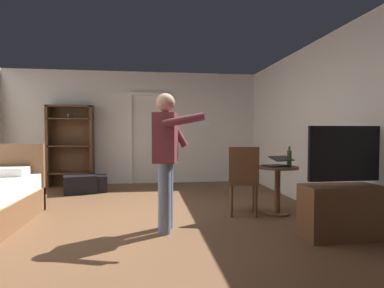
# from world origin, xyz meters

# --- Properties ---
(ground_plane) EXTENTS (7.43, 7.43, 0.00)m
(ground_plane) POSITION_xyz_m (0.00, 0.00, 0.00)
(ground_plane) COLOR brown
(wall_back) EXTENTS (6.01, 0.12, 2.61)m
(wall_back) POSITION_xyz_m (0.00, 3.44, 1.30)
(wall_back) COLOR silver
(wall_back) RESTS_ON ground_plane
(wall_right) EXTENTS (0.12, 6.99, 2.61)m
(wall_right) POSITION_xyz_m (2.94, 0.00, 1.30)
(wall_right) COLOR silver
(wall_right) RESTS_ON ground_plane
(doorway_frame) EXTENTS (0.93, 0.08, 2.13)m
(doorway_frame) POSITION_xyz_m (0.33, 3.36, 1.22)
(doorway_frame) COLOR white
(doorway_frame) RESTS_ON ground_plane
(bookshelf) EXTENTS (0.98, 0.32, 1.79)m
(bookshelf) POSITION_xyz_m (-1.39, 3.21, 0.97)
(bookshelf) COLOR #4C331E
(bookshelf) RESTS_ON ground_plane
(tv_flatscreen) EXTENTS (1.12, 0.40, 1.26)m
(tv_flatscreen) POSITION_xyz_m (2.58, -0.89, 0.38)
(tv_flatscreen) COLOR brown
(tv_flatscreen) RESTS_ON ground_plane
(side_table) EXTENTS (0.60, 0.60, 0.70)m
(side_table) POSITION_xyz_m (2.17, 0.21, 0.47)
(side_table) COLOR brown
(side_table) RESTS_ON ground_plane
(laptop) EXTENTS (0.40, 0.41, 0.16)m
(laptop) POSITION_xyz_m (2.15, 0.17, 0.75)
(laptop) COLOR black
(laptop) RESTS_ON side_table
(bottle_on_table) EXTENTS (0.06, 0.06, 0.29)m
(bottle_on_table) POSITION_xyz_m (2.31, 0.13, 0.82)
(bottle_on_table) COLOR #294B1D
(bottle_on_table) RESTS_ON side_table
(wooden_chair) EXTENTS (0.51, 0.51, 0.99)m
(wooden_chair) POSITION_xyz_m (1.66, 0.22, 0.54)
(wooden_chair) COLOR brown
(wooden_chair) RESTS_ON ground_plane
(person_blue_shirt) EXTENTS (0.65, 0.66, 1.66)m
(person_blue_shirt) POSITION_xyz_m (0.53, -0.34, 0.96)
(person_blue_shirt) COLOR slate
(person_blue_shirt) RESTS_ON ground_plane
(suitcase_dark) EXTENTS (0.64, 0.46, 0.33)m
(suitcase_dark) POSITION_xyz_m (-0.81, 2.38, 0.17)
(suitcase_dark) COLOR black
(suitcase_dark) RESTS_ON ground_plane
(suitcase_small) EXTENTS (0.68, 0.53, 0.35)m
(suitcase_small) POSITION_xyz_m (-1.02, 2.29, 0.17)
(suitcase_small) COLOR black
(suitcase_small) RESTS_ON ground_plane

